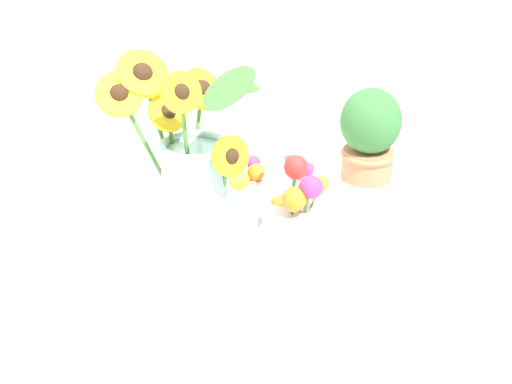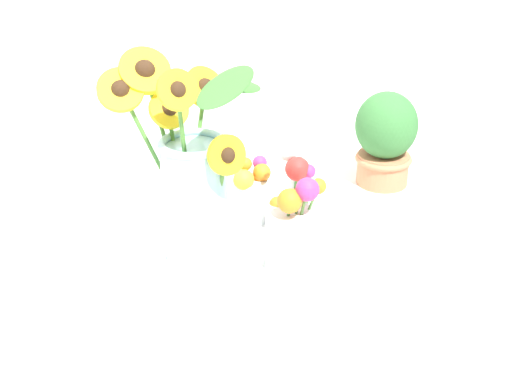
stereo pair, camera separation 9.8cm
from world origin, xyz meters
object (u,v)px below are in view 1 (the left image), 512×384
object	(u,v)px
vase_small_center	(293,228)
serving_tray	(256,253)
mason_jar_sunflowers	(193,183)
vase_bulb_right	(295,200)
potted_plant	(370,133)
vase_small_back	(246,193)

from	to	relation	value
vase_small_center	serving_tray	bearing A→B (deg)	102.50
serving_tray	mason_jar_sunflowers	distance (m)	0.18
mason_jar_sunflowers	vase_bulb_right	xyz separation A→B (m)	(0.17, -0.05, -0.07)
mason_jar_sunflowers	potted_plant	distance (m)	0.49
mason_jar_sunflowers	vase_small_back	distance (m)	0.18
vase_small_back	serving_tray	bearing A→B (deg)	-117.79
serving_tray	vase_small_center	xyz separation A→B (m)	(0.02, -0.08, 0.08)
vase_bulb_right	potted_plant	bearing A→B (deg)	20.67
serving_tray	mason_jar_sunflowers	size ratio (longest dim) A/B	1.31
mason_jar_sunflowers	vase_bulb_right	size ratio (longest dim) A/B	1.88
mason_jar_sunflowers	vase_small_back	xyz separation A→B (m)	(0.15, 0.05, -0.08)
serving_tray	mason_jar_sunflowers	xyz separation A→B (m)	(-0.10, 0.04, 0.15)
vase_small_center	vase_small_back	size ratio (longest dim) A/B	1.36
vase_small_center	vase_bulb_right	bearing A→B (deg)	47.62
mason_jar_sunflowers	vase_small_back	bearing A→B (deg)	19.67
mason_jar_sunflowers	vase_small_center	xyz separation A→B (m)	(0.11, -0.12, -0.07)
mason_jar_sunflowers	potted_plant	world-z (taller)	mason_jar_sunflowers
serving_tray	potted_plant	bearing A→B (deg)	15.30
mason_jar_sunflowers	vase_small_back	size ratio (longest dim) A/B	2.76
vase_small_back	mason_jar_sunflowers	bearing A→B (deg)	-160.33
mason_jar_sunflowers	potted_plant	xyz separation A→B (m)	(0.48, 0.06, -0.05)
mason_jar_sunflowers	vase_bulb_right	bearing A→B (deg)	-16.88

